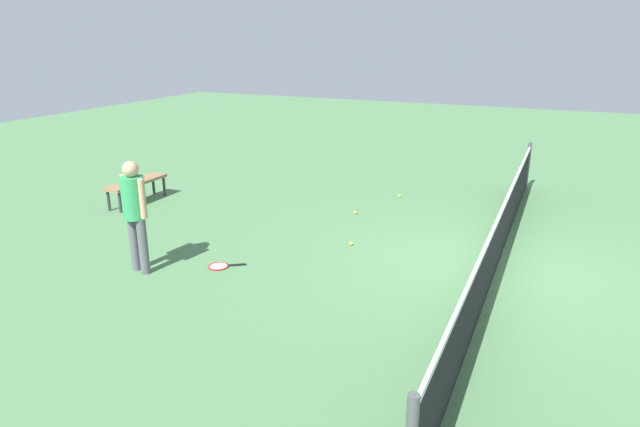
{
  "coord_description": "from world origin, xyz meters",
  "views": [
    {
      "loc": [
        8.18,
        0.73,
        3.43
      ],
      "look_at": [
        1.16,
        -2.44,
        0.9
      ],
      "focal_mm": 30.94,
      "sensor_mm": 36.0,
      "label": 1
    }
  ],
  "objects": [
    {
      "name": "tennis_ball_midcourt",
      "position": [
        -3.09,
        -2.44,
        0.03
      ],
      "size": [
        0.07,
        0.07,
        0.07
      ],
      "primitive_type": "sphere",
      "color": "#C6E033",
      "rests_on": "ground_plane"
    },
    {
      "name": "courtside_bench",
      "position": [
        -0.42,
        -7.38,
        0.42
      ],
      "size": [
        1.5,
        0.4,
        0.48
      ],
      "color": "olive",
      "rests_on": "ground_plane"
    },
    {
      "name": "tennis_ball_near_player",
      "position": [
        -1.59,
        -2.91,
        0.03
      ],
      "size": [
        0.07,
        0.07,
        0.07
      ],
      "primitive_type": "sphere",
      "color": "#C6E033",
      "rests_on": "ground_plane"
    },
    {
      "name": "player_near_side",
      "position": [
        2.33,
        -4.88,
        1.01
      ],
      "size": [
        0.41,
        0.53,
        1.7
      ],
      "color": "#595960",
      "rests_on": "ground_plane"
    },
    {
      "name": "court_net",
      "position": [
        0.0,
        0.0,
        0.5
      ],
      "size": [
        10.09,
        0.09,
        1.07
      ],
      "color": "#4C4C51",
      "rests_on": "ground_plane"
    },
    {
      "name": "tennis_ball_by_net",
      "position": [
        0.03,
        -2.37,
        0.03
      ],
      "size": [
        0.07,
        0.07,
        0.07
      ],
      "primitive_type": "sphere",
      "color": "#C6E033",
      "rests_on": "ground_plane"
    },
    {
      "name": "tennis_racket_near_player",
      "position": [
        1.7,
        -3.88,
        0.01
      ],
      "size": [
        0.47,
        0.58,
        0.03
      ],
      "color": "red",
      "rests_on": "ground_plane"
    },
    {
      "name": "ground_plane",
      "position": [
        0.0,
        0.0,
        0.0
      ],
      "size": [
        40.0,
        40.0,
        0.0
      ],
      "primitive_type": "plane",
      "color": "#4C7A4C"
    }
  ]
}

